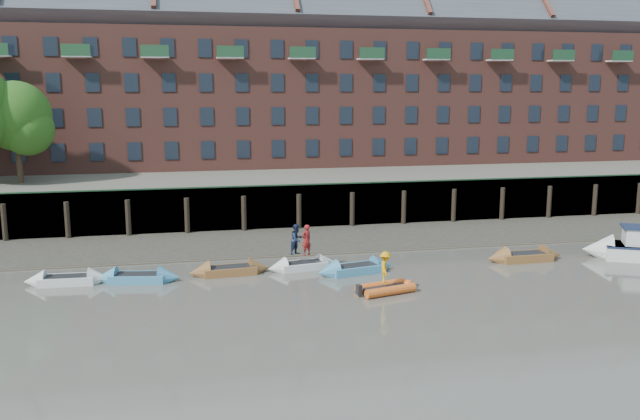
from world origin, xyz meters
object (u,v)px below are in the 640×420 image
object	(u,v)px
rowboat_0	(67,280)
rowboat_4	(356,269)
rowboat_2	(230,270)
rowboat_6	(525,257)
rib_tender	(388,288)
motor_launch	(631,248)
rowboat_1	(138,278)
rowboat_3	(303,265)
person_rower_a	(306,240)
person_rower_b	(297,239)
person_rib_crew	(385,268)

from	to	relation	value
rowboat_0	rowboat_4	distance (m)	15.50
rowboat_2	rowboat_6	size ratio (longest dim) A/B	0.94
rib_tender	motor_launch	distance (m)	16.75
rowboat_1	rowboat_3	bearing A→B (deg)	14.08
rowboat_4	motor_launch	bearing A→B (deg)	-12.81
person_rower_a	person_rower_b	bearing A→B (deg)	-57.00
person_rower_b	person_rower_a	bearing A→B (deg)	-68.50
person_rower_a	rowboat_2	bearing A→B (deg)	-26.98
rib_tender	rowboat_1	bearing A→B (deg)	145.23
person_rib_crew	rowboat_2	bearing A→B (deg)	71.89
rowboat_3	rowboat_6	world-z (taller)	rowboat_6
person_rib_crew	motor_launch	bearing A→B (deg)	-61.69
rowboat_0	rowboat_2	distance (m)	8.55
rowboat_4	person_rower_a	bearing A→B (deg)	139.59
rowboat_1	person_rower_a	size ratio (longest dim) A/B	2.62
motor_launch	rib_tender	bearing A→B (deg)	38.22
rowboat_4	rowboat_1	bearing A→B (deg)	165.03
rib_tender	rowboat_2	bearing A→B (deg)	131.73
rib_tender	person_rower_a	bearing A→B (deg)	106.72
rowboat_3	rowboat_4	distance (m)	3.08
person_rib_crew	rowboat_0	bearing A→B (deg)	89.05
person_rower_b	rowboat_2	bearing A→B (deg)	145.69
rowboat_3	rib_tender	distance (m)	6.23
rowboat_1	rowboat_6	world-z (taller)	rowboat_6
rowboat_2	rowboat_4	distance (m)	7.02
rowboat_3	rowboat_6	distance (m)	13.38
rowboat_0	rowboat_6	size ratio (longest dim) A/B	0.91
rowboat_2	person_rower_b	xyz separation A→B (m)	(3.88, 0.47, 1.48)
rowboat_1	person_rower_a	distance (m)	9.44
rowboat_2	rib_tender	xyz separation A→B (m)	(7.60, -4.97, 0.00)
person_rower_b	person_rib_crew	xyz separation A→B (m)	(3.55, -5.55, -0.38)
rowboat_4	motor_launch	world-z (taller)	motor_launch
person_rower_a	person_rib_crew	world-z (taller)	person_rower_a
rowboat_4	person_rib_crew	xyz separation A→B (m)	(0.51, -3.90, 1.09)
rowboat_0	person_rib_crew	bearing A→B (deg)	-15.04
rowboat_3	person_rib_crew	bearing A→B (deg)	-68.96
rowboat_2	motor_launch	distance (m)	24.03
rowboat_3	person_rib_crew	xyz separation A→B (m)	(3.25, -5.31, 1.11)
rib_tender	person_rower_b	distance (m)	6.76
rowboat_0	rowboat_1	size ratio (longest dim) A/B	0.95
rowboat_3	person_rower_b	world-z (taller)	person_rower_b
rowboat_0	rowboat_3	world-z (taller)	rowboat_0
rowboat_3	person_rower_a	world-z (taller)	person_rower_a
rowboat_1	person_rower_b	world-z (taller)	person_rower_b
rowboat_0	rowboat_6	world-z (taller)	rowboat_6
rowboat_1	person_rower_b	xyz separation A→B (m)	(8.80, 0.96, 1.48)
rowboat_6	person_rower_a	distance (m)	13.25
rowboat_4	rowboat_6	size ratio (longest dim) A/B	0.99
rowboat_2	person_rower_a	xyz separation A→B (m)	(4.38, 0.22, 1.47)
rowboat_4	person_rib_crew	size ratio (longest dim) A/B	2.90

